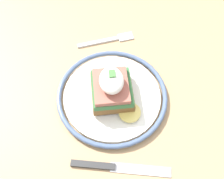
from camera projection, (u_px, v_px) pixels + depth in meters
The scene contains 6 objects.
ground_plane at pixel (109, 175), 1.28m from camera, with size 6.00×6.00×0.00m, color gray.
dining_table at pixel (107, 115), 0.72m from camera, with size 1.00×0.75×0.77m.
plate at pixel (112, 96), 0.59m from camera, with size 0.23×0.23×0.02m.
sandwich at pixel (112, 88), 0.56m from camera, with size 0.11×0.09×0.08m.
fork at pixel (109, 40), 0.67m from camera, with size 0.04×0.14×0.00m.
knife at pixel (112, 167), 0.52m from camera, with size 0.05×0.19×0.01m.
Camera 1 is at (0.30, -0.02, 1.30)m, focal length 45.00 mm.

